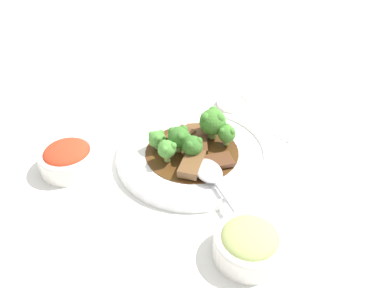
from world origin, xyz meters
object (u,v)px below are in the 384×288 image
beef_strip_3 (217,161)px  beef_strip_0 (192,164)px  broccoli_floret_1 (157,139)px  broccoli_floret_4 (179,137)px  serving_spoon (212,176)px  side_bowl_kimchi (68,157)px  broccoli_floret_0 (168,150)px  side_bowl_appetizer (248,243)px  broccoli_floret_3 (192,145)px  broccoli_floret_5 (213,121)px  main_plate (192,154)px  sauce_dish (232,103)px  beef_strip_2 (196,132)px  beef_strip_4 (182,136)px  broccoli_floret_2 (227,133)px  beef_strip_1 (200,145)px

beef_strip_3 → beef_strip_0: bearing=69.4°
broccoli_floret_1 → broccoli_floret_4: (-0.03, -0.03, 0.01)m
beef_strip_3 → serving_spoon: 0.05m
broccoli_floret_1 → side_bowl_kimchi: size_ratio=0.35×
broccoli_floret_0 → serving_spoon: 0.10m
broccoli_floret_0 → side_bowl_appetizer: 0.23m
broccoli_floret_0 → broccoli_floret_4: bearing=-64.4°
broccoli_floret_3 → side_bowl_appetizer: 0.23m
broccoli_floret_5 → side_bowl_appetizer: broccoli_floret_5 is taller
beef_strip_0 → broccoli_floret_5: (0.05, -0.09, 0.03)m
main_plate → sauce_dish: (0.11, -0.19, -0.00)m
beef_strip_3 → side_bowl_appetizer: bearing=156.7°
side_bowl_kimchi → side_bowl_appetizer: bearing=-156.1°
beef_strip_2 → side_bowl_kimchi: side_bowl_kimchi is taller
broccoli_floret_5 → side_bowl_kimchi: (0.09, 0.27, -0.03)m
broccoli_floret_5 → sauce_dish: broccoli_floret_5 is taller
broccoli_floret_3 → side_bowl_appetizer: broccoli_floret_3 is taller
beef_strip_3 → beef_strip_4: beef_strip_4 is taller
broccoli_floret_1 → serving_spoon: size_ratio=0.17×
broccoli_floret_0 → serving_spoon: broccoli_floret_0 is taller
broccoli_floret_2 → side_bowl_kimchi: 0.31m
beef_strip_1 → sauce_dish: 0.21m
beef_strip_3 → serving_spoon: bearing=131.4°
beef_strip_2 → serving_spoon: serving_spoon is taller
broccoli_floret_5 → side_bowl_appetizer: bearing=154.4°
broccoli_floret_3 → broccoli_floret_4: bearing=20.5°
broccoli_floret_2 → broccoli_floret_4: size_ratio=0.81×
broccoli_floret_4 → side_bowl_appetizer: (-0.25, 0.04, -0.03)m
side_bowl_kimchi → broccoli_floret_0: bearing=-125.1°
beef_strip_4 → broccoli_floret_1: (0.00, 0.06, 0.01)m
serving_spoon → side_bowl_appetizer: bearing=163.9°
beef_strip_1 → sauce_dish: bearing=-57.9°
beef_strip_0 → broccoli_floret_2: broccoli_floret_2 is taller
beef_strip_1 → sauce_dish: beef_strip_1 is taller
beef_strip_4 → broccoli_floret_2: (-0.06, -0.06, 0.02)m
broccoli_floret_0 → broccoli_floret_5: 0.12m
beef_strip_2 → broccoli_floret_0: 0.11m
main_plate → side_bowl_appetizer: side_bowl_appetizer is taller
broccoli_floret_2 → broccoli_floret_5: bearing=14.4°
beef_strip_2 → beef_strip_3: 0.10m
broccoli_floret_1 → sauce_dish: (0.06, -0.24, -0.03)m
broccoli_floret_1 → side_bowl_appetizer: broccoli_floret_1 is taller
beef_strip_2 → broccoli_floret_4: 0.07m
broccoli_floret_2 → broccoli_floret_1: bearing=60.5°
beef_strip_1 → beef_strip_3: beef_strip_1 is taller
broccoli_floret_3 → side_bowl_kimchi: broccoli_floret_3 is taller
beef_strip_2 → side_bowl_appetizer: (-0.28, 0.10, 0.00)m
beef_strip_3 → broccoli_floret_1: (0.10, 0.07, 0.02)m
beef_strip_1 → broccoli_floret_2: broccoli_floret_2 is taller
broccoli_floret_2 → side_bowl_appetizer: broccoli_floret_2 is taller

